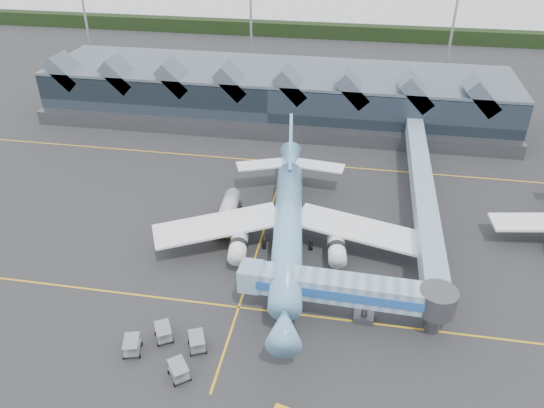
# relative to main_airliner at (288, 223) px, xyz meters

# --- Properties ---
(ground) EXTENTS (260.00, 260.00, 0.00)m
(ground) POSITION_rel_main_airliner_xyz_m (-3.79, -4.26, -3.84)
(ground) COLOR #29292C
(ground) RESTS_ON ground
(taxi_stripes) EXTENTS (120.00, 60.00, 0.01)m
(taxi_stripes) POSITION_rel_main_airliner_xyz_m (-3.79, 5.74, -3.83)
(taxi_stripes) COLOR gold
(taxi_stripes) RESTS_ON ground
(tree_line_far) EXTENTS (260.00, 4.00, 4.00)m
(tree_line_far) POSITION_rel_main_airliner_xyz_m (-3.79, 105.74, -1.84)
(tree_line_far) COLOR black
(tree_line_far) RESTS_ON ground
(terminal) EXTENTS (90.00, 22.25, 12.52)m
(terminal) POSITION_rel_main_airliner_xyz_m (-8.85, 43.09, 1.04)
(terminal) COLOR black
(terminal) RESTS_ON ground
(light_masts) EXTENTS (132.40, 42.56, 22.45)m
(light_masts) POSITION_rel_main_airliner_xyz_m (17.21, 58.54, 8.65)
(light_masts) COLOR #9B9DA3
(light_masts) RESTS_ON ground
(main_airliner) EXTENTS (35.10, 40.66, 13.06)m
(main_airliner) POSITION_rel_main_airliner_xyz_m (0.00, 0.00, 0.00)
(main_airliner) COLOR #69B1D4
(main_airliner) RESTS_ON ground
(jet_bridge) EXTENTS (23.15, 4.11, 5.50)m
(jet_bridge) POSITION_rel_main_airliner_xyz_m (9.20, -11.81, 0.03)
(jet_bridge) COLOR #698CAF
(jet_bridge) RESTS_ON ground
(fuel_truck) EXTENTS (3.32, 9.72, 3.24)m
(fuel_truck) POSITION_rel_main_airliner_xyz_m (-9.02, 4.38, -2.02)
(fuel_truck) COLOR black
(fuel_truck) RESTS_ON ground
(baggage_carts) EXTENTS (8.60, 7.34, 1.67)m
(baggage_carts) POSITION_rel_main_airliner_xyz_m (-9.32, -20.12, -2.90)
(baggage_carts) COLOR gray
(baggage_carts) RESTS_ON ground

